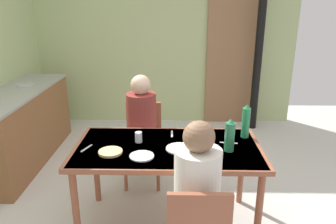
# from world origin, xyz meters

# --- Properties ---
(ground_plane) EXTENTS (7.04, 7.04, 0.00)m
(ground_plane) POSITION_xyz_m (0.00, 0.00, 0.00)
(ground_plane) COLOR silver
(wall_back) EXTENTS (4.20, 0.10, 2.88)m
(wall_back) POSITION_xyz_m (0.00, 2.71, 1.44)
(wall_back) COLOR #B3C488
(wall_back) RESTS_ON ground_plane
(door_wooden) EXTENTS (0.80, 0.05, 2.00)m
(door_wooden) POSITION_xyz_m (1.12, 2.63, 1.00)
(door_wooden) COLOR #926745
(door_wooden) RESTS_ON ground_plane
(stove_pipe_column) EXTENTS (0.12, 0.12, 2.88)m
(stove_pipe_column) POSITION_xyz_m (1.45, 2.36, 1.44)
(stove_pipe_column) COLOR black
(stove_pipe_column) RESTS_ON ground_plane
(kitchen_counter) EXTENTS (0.61, 1.91, 0.91)m
(kitchen_counter) POSITION_xyz_m (-1.67, 1.17, 0.45)
(kitchen_counter) COLOR brown
(kitchen_counter) RESTS_ON ground_plane
(dining_table) EXTENTS (1.55, 0.82, 0.76)m
(dining_table) POSITION_xyz_m (0.16, -0.02, 0.68)
(dining_table) COLOR #95533A
(dining_table) RESTS_ON ground_plane
(chair_far_diner) EXTENTS (0.40, 0.40, 0.87)m
(chair_far_diner) POSITION_xyz_m (-0.12, 0.75, 0.50)
(chair_far_diner) COLOR #95533A
(chair_far_diner) RESTS_ON ground_plane
(person_near_diner) EXTENTS (0.30, 0.37, 0.77)m
(person_near_diner) POSITION_xyz_m (0.36, -0.64, 0.78)
(person_near_diner) COLOR white
(person_near_diner) RESTS_ON ground_plane
(person_far_diner) EXTENTS (0.30, 0.37, 0.77)m
(person_far_diner) POSITION_xyz_m (-0.12, 0.61, 0.78)
(person_far_diner) COLOR maroon
(person_far_diner) RESTS_ON ground_plane
(water_bottle_green_near) EXTENTS (0.08, 0.08, 0.27)m
(water_bottle_green_near) POSITION_xyz_m (0.66, -0.09, 0.89)
(water_bottle_green_near) COLOR #29794E
(water_bottle_green_near) RESTS_ON dining_table
(water_bottle_green_far) EXTENTS (0.07, 0.07, 0.30)m
(water_bottle_green_far) POSITION_xyz_m (0.84, 0.19, 0.90)
(water_bottle_green_far) COLOR #278651
(water_bottle_green_far) RESTS_ON dining_table
(dinner_plate_near_left) EXTENTS (0.23, 0.23, 0.01)m
(dinner_plate_near_left) POSITION_xyz_m (0.26, -0.07, 0.76)
(dinner_plate_near_left) COLOR white
(dinner_plate_near_left) RESTS_ON dining_table
(dinner_plate_near_right) EXTENTS (0.22, 0.22, 0.01)m
(dinner_plate_near_right) POSITION_xyz_m (0.46, 0.18, 0.76)
(dinner_plate_near_right) COLOR white
(dinner_plate_near_right) RESTS_ON dining_table
(dinner_plate_far_center) EXTENTS (0.19, 0.19, 0.01)m
(dinner_plate_far_center) POSITION_xyz_m (-0.04, -0.21, 0.76)
(dinner_plate_far_center) COLOR white
(dinner_plate_far_center) RESTS_ON dining_table
(drinking_glass_by_near_diner) EXTENTS (0.06, 0.06, 0.09)m
(drinking_glass_by_near_diner) POSITION_xyz_m (-0.09, 0.07, 0.80)
(drinking_glass_by_near_diner) COLOR silver
(drinking_glass_by_near_diner) RESTS_ON dining_table
(bread_plate_sliced) EXTENTS (0.19, 0.19, 0.02)m
(bread_plate_sliced) POSITION_xyz_m (-0.29, -0.15, 0.77)
(bread_plate_sliced) COLOR #DBB77A
(bread_plate_sliced) RESTS_ON dining_table
(cutlery_knife_near) EXTENTS (0.02, 0.15, 0.00)m
(cutlery_knife_near) POSITION_xyz_m (0.19, 0.25, 0.76)
(cutlery_knife_near) COLOR silver
(cutlery_knife_near) RESTS_ON dining_table
(cutlery_fork_near) EXTENTS (0.07, 0.15, 0.00)m
(cutlery_fork_near) POSITION_xyz_m (-0.50, -0.07, 0.76)
(cutlery_fork_near) COLOR silver
(cutlery_fork_near) RESTS_ON dining_table
(cutlery_knife_far) EXTENTS (0.15, 0.04, 0.00)m
(cutlery_knife_far) POSITION_xyz_m (0.68, 0.06, 0.76)
(cutlery_knife_far) COLOR silver
(cutlery_knife_far) RESTS_ON dining_table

